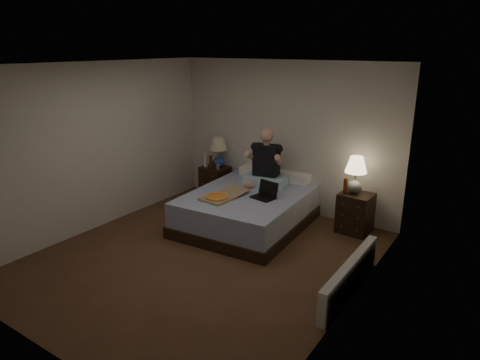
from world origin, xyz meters
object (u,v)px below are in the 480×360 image
Objects in this scene: lamp_right at (355,175)px; beer_bottle_right at (345,186)px; water_bottle at (206,160)px; person at (265,158)px; pizza_box at (217,197)px; beer_bottle_left at (211,162)px; radiator at (350,277)px; nightstand_right at (355,213)px; bed at (250,208)px; soda_can at (218,167)px; lamp_left at (219,152)px; nightstand_left at (215,182)px; laptop at (263,191)px.

lamp_right reaches higher than beer_bottle_right.
water_bottle is 1.09× the size of beer_bottle_right.
person is at bearing -172.13° from beer_bottle_right.
water_bottle reaches higher than beer_bottle_right.
lamp_right is at bearing 42.49° from pizza_box.
radiator is at bearing -26.51° from beer_bottle_left.
bed is at bearing -154.40° from nightstand_right.
pizza_box is (-0.25, -0.97, -0.43)m from person.
beer_bottle_right reaches higher than soda_can.
nightstand_right is 2.65× the size of beer_bottle_right.
person reaches higher than lamp_left.
water_bottle is at bearing -176.99° from nightstand_right.
person is 2.56m from radiator.
bed is 3.61× the size of nightstand_left.
soda_can is (-1.05, 0.58, 0.38)m from bed.
nightstand_right reaches higher than radiator.
lamp_right reaches higher than nightstand_left.
radiator is (3.21, -1.60, -0.51)m from beer_bottle_left.
beer_bottle_left is 0.68× the size of laptop.
lamp_left is 1.22m from person.
beer_bottle_right is at bearing -0.75° from water_bottle.
beer_bottle_left reaches higher than nightstand_right.
nightstand_left is 0.58m from lamp_left.
lamp_left is at bearing 119.17° from soda_can.
beer_bottle_right reaches higher than nightstand_right.
lamp_left is at bearing 178.64° from lamp_right.
water_bottle is 1.82m from laptop.
pizza_box is at bearing -48.49° from nightstand_left.
laptop is 0.21× the size of radiator.
beer_bottle_left is at bearing 162.32° from person.
lamp_left is 1.62m from pizza_box.
nightstand_right is (2.66, -0.04, 0.01)m from nightstand_left.
person reaches higher than nightstand_right.
nightstand_left is 3.63m from radiator.
person is (1.24, -0.18, 0.29)m from beer_bottle_left.
laptop is (1.37, -0.71, 0.01)m from soda_can.
lamp_left is at bearing 130.74° from pizza_box.
laptop is (1.51, -0.82, 0.36)m from nightstand_left.
nightstand_right is 0.65× the size of person.
person is (1.09, -0.19, 0.36)m from soda_can.
soda_can is at bearing -5.19° from water_bottle.
nightstand_left is at bearing 83.18° from beer_bottle_left.
person is at bearing -8.72° from water_bottle.
pizza_box is (0.99, -1.15, -0.13)m from beer_bottle_left.
lamp_left is at bearing 29.32° from water_bottle.
lamp_right reaches higher than water_bottle.
pizza_box is at bearing -113.54° from bed.
lamp_right is at bearing 40.87° from beer_bottle_right.
laptop is at bearing 45.09° from pizza_box.
lamp_right is at bearing 1.63° from person.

